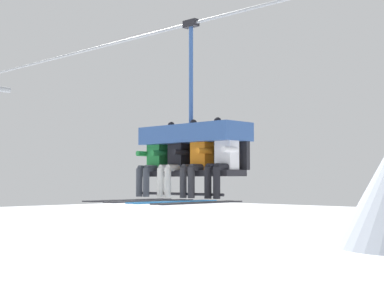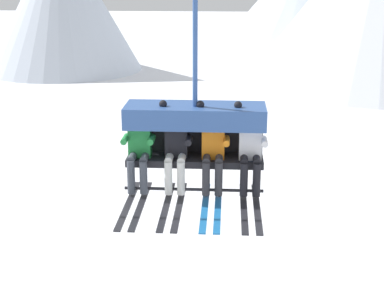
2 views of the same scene
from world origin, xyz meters
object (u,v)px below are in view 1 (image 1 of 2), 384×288
(chairlift_chair, at_px, (194,142))
(skier_black, at_px, (174,159))
(skier_orange, at_px, (197,159))
(skier_green, at_px, (152,161))
(skier_white, at_px, (222,158))

(chairlift_chair, distance_m, skier_black, 0.45)
(skier_black, bearing_deg, skier_orange, 0.00)
(skier_orange, bearing_deg, skier_green, -179.63)
(chairlift_chair, distance_m, skier_white, 0.86)
(skier_green, height_order, skier_white, skier_white)
(skier_black, xyz_separation_m, skier_orange, (0.53, 0.00, 0.00))
(skier_green, xyz_separation_m, skier_white, (1.58, 0.01, 0.02))
(chairlift_chair, bearing_deg, skier_black, -141.27)
(skier_white, bearing_deg, skier_black, 180.00)
(chairlift_chair, relative_size, skier_black, 1.72)
(skier_black, height_order, skier_white, same)
(skier_green, height_order, skier_orange, skier_orange)
(skier_green, relative_size, skier_orange, 1.00)
(skier_black, bearing_deg, skier_green, -179.25)
(chairlift_chair, relative_size, skier_white, 1.72)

